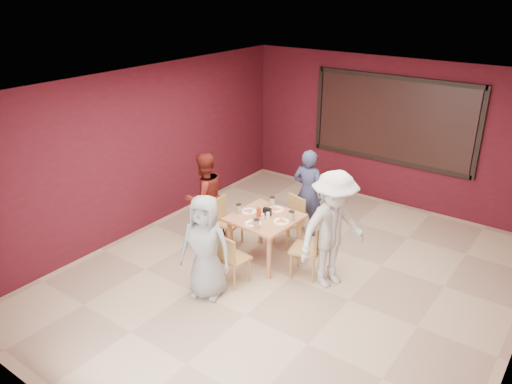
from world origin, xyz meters
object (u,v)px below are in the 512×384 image
Objects in this scene: diner_front at (206,247)px; chair_front at (231,257)px; dining_table at (265,222)px; chair_back at (291,218)px; diner_back at (308,193)px; chair_left at (225,219)px; diner_left at (204,197)px; chair_right at (311,246)px; diner_right at (333,230)px.

chair_front is at bearing 55.31° from diner_front.
dining_table is 1.23× the size of chair_back.
diner_back is at bearing 67.20° from diner_front.
chair_left is 0.53× the size of diner_left.
diner_back reaches higher than chair_left.
chair_right is (0.78, -0.69, 0.03)m from chair_back.
diner_right is (1.14, 0.87, 0.42)m from chair_front.
diner_left is at bearing 179.62° from dining_table.
chair_right is at bearing 111.26° from diner_right.
chair_left is at bearing 110.74° from diner_right.
diner_left is (-1.23, 0.01, 0.09)m from dining_table.
diner_left reaches higher than chair_back.
chair_left is 0.93× the size of chair_right.
chair_right is at bearing 35.00° from diner_front.
chair_right is 1.58m from diner_front.
diner_right is (1.11, -0.69, 0.41)m from chair_back.
diner_left reaches higher than diner_front.
chair_front is at bearing 82.56° from diner_back.
chair_back is 1.48m from diner_left.
dining_table is 0.86m from chair_front.
diner_right reaches higher than diner_back.
dining_table is 1.26× the size of chair_front.
diner_front reaches higher than chair_front.
diner_left is at bearing 111.77° from diner_right.
dining_table is at bearing -3.27° from chair_left.
dining_table is 0.67× the size of diner_front.
chair_front is at bearing -133.22° from chair_right.
dining_table is 0.83m from chair_right.
chair_right is at bearing 46.78° from chair_front.
dining_table is 1.24× the size of chair_left.
dining_table is at bearing 66.06° from diner_front.
diner_front is at bearing 156.27° from diner_right.
chair_back is at bearing 88.65° from chair_front.
diner_front is 1.78m from diner_right.
chair_front is 0.53× the size of diner_front.
diner_right is at bearing 106.80° from diner_left.
chair_right is 0.50× the size of diner_right.
chair_right reaches higher than chair_left.
diner_right reaches higher than chair_left.
chair_left is at bearing 133.06° from chair_front.
chair_left is at bearing -142.13° from chair_back.
chair_front is at bearing -90.11° from dining_table.
diner_left is at bearing -179.40° from chair_right.
dining_table reaches higher than chair_front.
chair_front is 1.19m from chair_right.
diner_back reaches higher than chair_right.
chair_front is at bearing -91.35° from chair_back.
diner_right is (2.37, 0.02, 0.11)m from diner_left.
diner_left is at bearing 36.68° from diner_back.
diner_back is at bearing 64.31° from diner_right.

